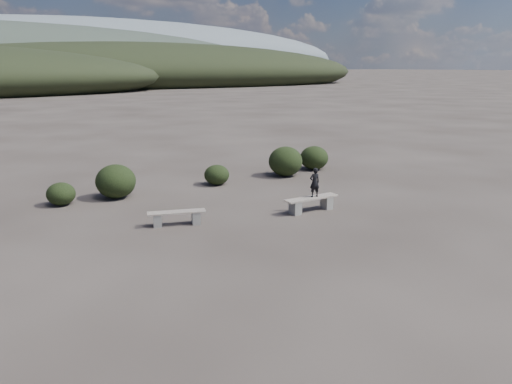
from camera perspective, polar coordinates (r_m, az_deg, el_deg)
ground at (r=11.66m, az=7.44°, el=-9.11°), size 1200.00×1200.00×0.00m
bench_left at (r=14.97m, az=-9.04°, el=-2.82°), size 1.73×0.86×0.43m
bench_right at (r=16.27m, az=6.34°, el=-1.23°), size 1.91×0.40×0.48m
seated_person at (r=16.17m, az=6.72°, el=1.10°), size 0.38×0.28×0.96m
shrub_a at (r=18.14m, az=-21.40°, el=-0.20°), size 0.95×0.95×0.78m
shrub_b at (r=18.47m, az=-15.73°, el=1.18°), size 1.41×1.41×1.21m
shrub_c at (r=19.88m, az=-4.51°, el=1.97°), size 1.00×1.00×0.80m
shrub_d at (r=21.44m, az=3.39°, el=3.52°), size 1.45×1.45×1.27m
shrub_e at (r=22.93m, az=6.66°, el=3.90°), size 1.29×1.29×1.07m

